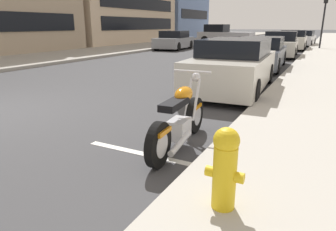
% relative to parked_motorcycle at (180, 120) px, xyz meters
% --- Properties ---
extents(sidewalk_far_curb, '(120.00, 5.00, 0.14)m').
position_rel_parked_motorcycle_xyz_m(sidewalk_far_curb, '(11.49, 11.93, -0.35)').
color(sidewalk_far_curb, gray).
rests_on(sidewalk_far_curb, ground).
extents(parking_stall_stripe, '(0.12, 2.20, 0.01)m').
position_rel_parked_motorcycle_xyz_m(parking_stall_stripe, '(-0.51, 0.19, -0.42)').
color(parking_stall_stripe, silver).
rests_on(parking_stall_stripe, ground).
extents(parked_motorcycle, '(2.07, 0.62, 1.11)m').
position_rel_parked_motorcycle_xyz_m(parked_motorcycle, '(0.00, 0.00, 0.00)').
color(parked_motorcycle, black).
rests_on(parked_motorcycle, ground).
extents(parked_car_near_corner, '(4.56, 2.05, 1.43)m').
position_rel_parked_motorcycle_xyz_m(parked_car_near_corner, '(4.52, 0.45, 0.27)').
color(parked_car_near_corner, beige).
rests_on(parked_car_near_corner, ground).
extents(parked_car_across_street, '(4.79, 2.02, 1.32)m').
position_rel_parked_motorcycle_xyz_m(parked_car_across_street, '(9.60, 0.68, 0.20)').
color(parked_car_across_street, '#4C515B').
rests_on(parked_car_across_street, ground).
extents(parked_car_far_down_curb, '(4.61, 2.02, 1.45)m').
position_rel_parked_motorcycle_xyz_m(parked_car_far_down_curb, '(15.29, 0.65, 0.27)').
color(parked_car_far_down_curb, beige).
rests_on(parked_car_far_down_curb, ground).
extents(parked_car_second_in_row, '(4.10, 1.91, 1.43)m').
position_rel_parked_motorcycle_xyz_m(parked_car_second_in_row, '(21.01, 0.56, 0.26)').
color(parked_car_second_in_row, beige).
rests_on(parked_car_second_in_row, ground).
extents(parked_car_mid_block, '(4.57, 1.98, 1.33)m').
position_rel_parked_motorcycle_xyz_m(parked_car_mid_block, '(26.16, 0.25, 0.21)').
color(parked_car_mid_block, silver).
rests_on(parked_car_mid_block, ground).
extents(crossing_truck, '(2.35, 5.33, 1.85)m').
position_rel_parked_motorcycle_xyz_m(crossing_truck, '(25.67, 7.41, 0.44)').
color(crossing_truck, '#B7B7BC').
rests_on(crossing_truck, ground).
extents(car_opposite_curb, '(4.24, 2.15, 1.37)m').
position_rel_parked_motorcycle_xyz_m(car_opposite_curb, '(17.17, 8.61, 0.23)').
color(car_opposite_curb, gray).
rests_on(car_opposite_curb, ground).
extents(fire_hydrant, '(0.24, 0.36, 0.79)m').
position_rel_parked_motorcycle_xyz_m(fire_hydrant, '(-1.45, -1.14, 0.14)').
color(fire_hydrant, gold).
rests_on(fire_hydrant, sidewalk_near_curb).
extents(traffic_signal_near_corner, '(0.36, 0.28, 4.00)m').
position_rel_parked_motorcycle_xyz_m(traffic_signal_near_corner, '(21.71, -1.27, 2.61)').
color(traffic_signal_near_corner, black).
rests_on(traffic_signal_near_corner, sidewalk_near_curb).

